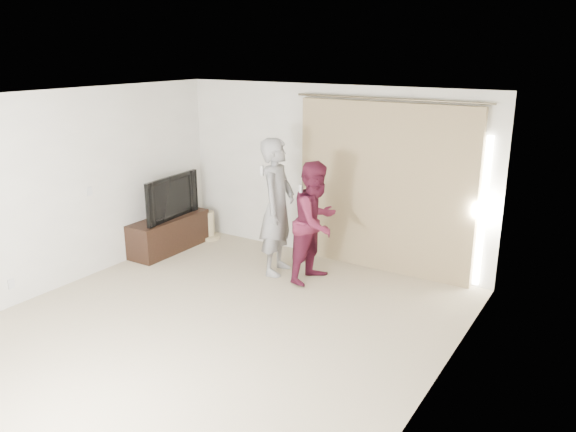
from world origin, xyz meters
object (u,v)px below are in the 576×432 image
object	(u,v)px
person_man	(277,207)
tv	(167,197)
tv_console	(169,234)
person_woman	(316,222)

from	to	relation	value
person_man	tv	bearing A→B (deg)	-175.84
tv_console	person_woman	bearing A→B (deg)	3.92
tv	person_man	xyz separation A→B (m)	(1.96, 0.14, 0.09)
tv	person_man	world-z (taller)	person_man
tv_console	person_man	world-z (taller)	person_man
person_man	tv_console	bearing A→B (deg)	-175.84
person_woman	person_man	bearing A→B (deg)	-176.86
tv	person_woman	distance (m)	2.57
tv_console	person_man	size ratio (longest dim) A/B	0.72
tv	person_woman	xyz separation A→B (m)	(2.56, 0.18, -0.04)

